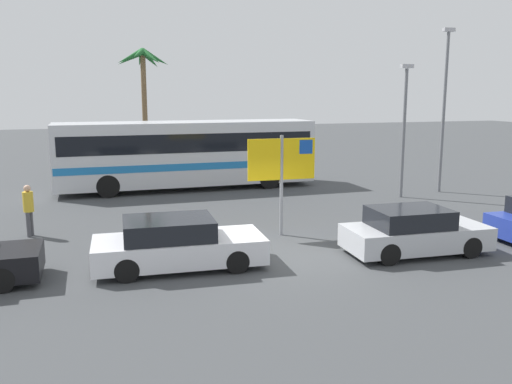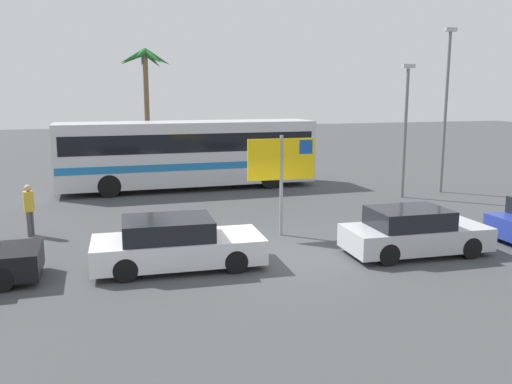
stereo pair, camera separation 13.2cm
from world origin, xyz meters
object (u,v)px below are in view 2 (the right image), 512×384
Objects in this scene: bus_front_coach at (188,151)px; pedestrian_by_bus at (29,206)px; car_white at (175,244)px; ferry_sign at (283,163)px; car_silver at (414,232)px.

bus_front_coach is 7.22× the size of pedestrian_by_bus.
pedestrian_by_bus is (-3.92, 4.52, 0.34)m from car_white.
car_white is at bearing -147.55° from ferry_sign.
pedestrian_by_bus is at bearing 134.36° from car_white.
bus_front_coach reaches higher than pedestrian_by_bus.
ferry_sign reaches higher than pedestrian_by_bus.
car_white is 1.09× the size of car_silver.
ferry_sign is 4.49m from car_silver.
bus_front_coach is 2.67× the size of car_white.
car_white and car_silver have the same top height.
pedestrian_by_bus is at bearing 156.07° from car_silver.
ferry_sign is at bearing 33.98° from car_white.
car_silver is at bearing -3.72° from car_white.
ferry_sign is at bearing -174.46° from pedestrian_by_bus.
car_white is 2.70× the size of pedestrian_by_bus.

